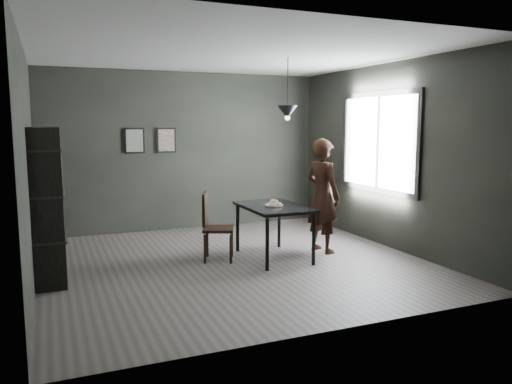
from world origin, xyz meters
name	(u,v)px	position (x,y,z in m)	size (l,w,h in m)	color
ground	(234,262)	(0.00, 0.00, 0.00)	(5.00, 5.00, 0.00)	#3B3633
back_wall	(185,151)	(0.00, 2.50, 1.40)	(5.00, 0.10, 2.80)	black
ceiling	(233,53)	(0.00, 0.00, 2.80)	(5.00, 5.00, 0.02)	silver
window_assembly	(378,142)	(2.47, 0.20, 1.60)	(0.04, 1.96, 1.56)	white
cafe_table	(274,211)	(0.60, 0.00, 0.67)	(0.80, 1.20, 0.75)	black
white_plate	(274,206)	(0.59, -0.04, 0.76)	(0.23, 0.23, 0.01)	white
donut_pile	(274,203)	(0.59, -0.04, 0.79)	(0.20, 0.19, 0.09)	beige
woman	(323,196)	(1.41, 0.05, 0.84)	(0.61, 0.40, 1.68)	black
wood_chair	(212,222)	(-0.23, 0.22, 0.54)	(0.54, 0.54, 0.95)	black
shelf_unit	(48,207)	(-2.32, -0.05, 0.92)	(0.35, 0.62, 1.85)	black
pendant_lamp	(287,112)	(0.85, 0.10, 2.05)	(0.28, 0.28, 0.86)	black
framed_print_left	(134,141)	(-0.90, 2.47, 1.60)	(0.34, 0.04, 0.44)	black
framed_print_right	(166,140)	(-0.35, 2.47, 1.60)	(0.34, 0.04, 0.44)	black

